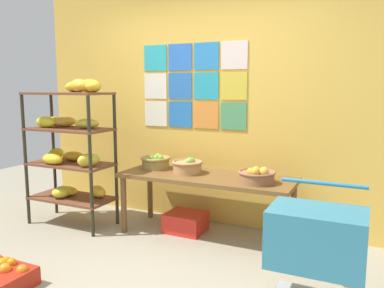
{
  "coord_description": "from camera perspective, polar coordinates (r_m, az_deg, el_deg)",
  "views": [
    {
      "loc": [
        1.79,
        -2.43,
        1.54
      ],
      "look_at": [
        0.22,
        0.89,
        1.0
      ],
      "focal_mm": 36.44,
      "sensor_mm": 36.0,
      "label": 1
    }
  ],
  "objects": [
    {
      "name": "back_wall_with_art",
      "position": [
        4.42,
        1.47,
        7.63
      ],
      "size": [
        4.24,
        0.07,
        2.97
      ],
      "color": "gold",
      "rests_on": "ground"
    },
    {
      "name": "fruit_basket_back_left",
      "position": [
        3.71,
        9.46,
        -4.59
      ],
      "size": [
        0.35,
        0.35,
        0.17
      ],
      "color": "#956441",
      "rests_on": "display_table"
    },
    {
      "name": "fruit_basket_right",
      "position": [
        4.34,
        -5.34,
        -2.6
      ],
      "size": [
        0.33,
        0.33,
        0.16
      ],
      "color": "olive",
      "rests_on": "display_table"
    },
    {
      "name": "display_table",
      "position": [
        4.01,
        2.09,
        -5.6
      ],
      "size": [
        1.8,
        0.65,
        0.65
      ],
      "color": "brown",
      "rests_on": "ground"
    },
    {
      "name": "ground",
      "position": [
        3.39,
        -10.41,
        -18.85
      ],
      "size": [
        9.17,
        9.17,
        0.0
      ],
      "primitive_type": "plane",
      "color": "gray"
    },
    {
      "name": "produce_crate_under_table",
      "position": [
        4.27,
        -0.92,
        -11.36
      ],
      "size": [
        0.4,
        0.35,
        0.21
      ],
      "primitive_type": "cube",
      "color": "red",
      "rests_on": "ground"
    },
    {
      "name": "shopping_cart",
      "position": [
        2.78,
        17.77,
        -13.5
      ],
      "size": [
        0.62,
        0.47,
        0.88
      ],
      "rotation": [
        0.0,
        0.0,
        0.11
      ],
      "color": "black",
      "rests_on": "ground"
    },
    {
      "name": "fruit_basket_back_right",
      "position": [
        4.08,
        -0.66,
        -3.25
      ],
      "size": [
        0.33,
        0.33,
        0.17
      ],
      "color": "tan",
      "rests_on": "display_table"
    },
    {
      "name": "banana_shelf_unit",
      "position": [
        4.54,
        -17.24,
        0.31
      ],
      "size": [
        0.95,
        0.53,
        1.63
      ],
      "color": "#2B291B",
      "rests_on": "ground"
    }
  ]
}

